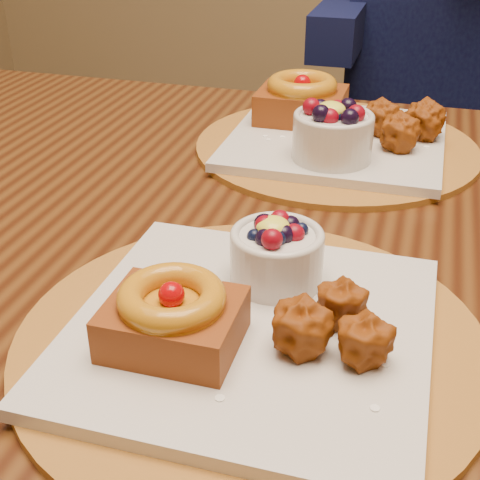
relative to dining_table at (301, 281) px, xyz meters
name	(u,v)px	position (x,y,z in m)	size (l,w,h in m)	color
dining_table	(301,281)	(0.00, 0.00, 0.00)	(1.60, 0.90, 0.76)	black
place_setting_near	(250,318)	(0.00, -0.22, 0.10)	(0.38, 0.38, 0.08)	brown
place_setting_far	(334,131)	(0.00, 0.21, 0.11)	(0.38, 0.38, 0.09)	brown
chair_far	(456,173)	(0.20, 0.90, -0.22)	(0.51, 0.51, 0.83)	black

